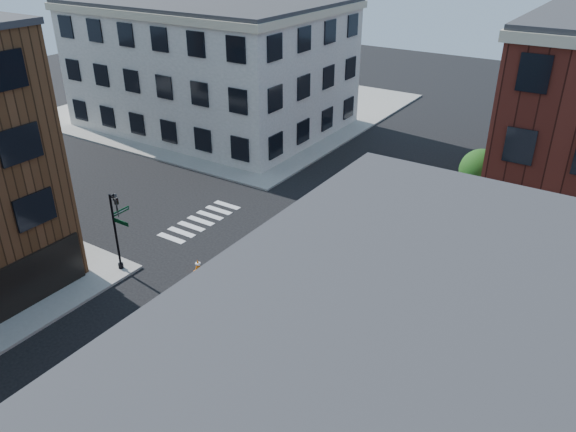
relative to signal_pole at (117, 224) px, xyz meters
The scene contains 8 objects.
ground 9.90m from the signal_pole, 44.81° to the left, with size 120.00×120.00×0.00m, color black.
sidewalk_nw 31.27m from the signal_pole, 117.29° to the left, with size 30.00×30.00×0.15m, color gray.
building_nw 25.92m from the signal_pole, 118.43° to the left, with size 22.00×16.00×11.00m, color #BBB6AB.
tree_near 21.94m from the signal_pole, 49.38° to the left, with size 2.69×2.69×4.49m.
tree_far 26.78m from the signal_pole, 57.77° to the left, with size 2.43×2.43×4.07m.
signal_pole is the anchor object (origin of this frame).
box_truck 16.70m from the signal_pole, ahead, with size 8.91×3.53×3.95m.
traffic_cone 4.81m from the signal_pole, 30.96° to the left, with size 0.41×0.41×0.75m.
Camera 1 is at (15.03, -23.58, 16.79)m, focal length 35.00 mm.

